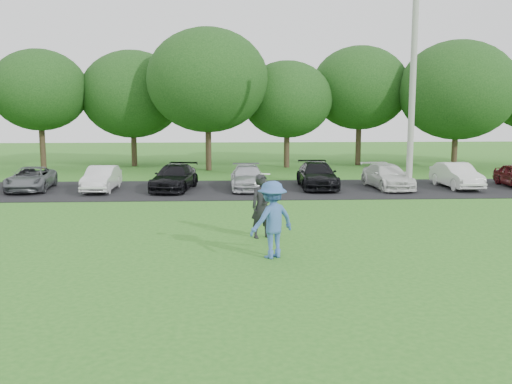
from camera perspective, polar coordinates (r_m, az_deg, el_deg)
ground at (r=14.22m, az=0.74°, el=-7.27°), size 100.00×100.00×0.00m
parking_lot at (r=26.95m, az=-1.05°, el=0.27°), size 32.00×6.50×0.03m
utility_pole at (r=26.88m, az=15.43°, el=11.05°), size 0.28×0.28×10.42m
frisbee_player at (r=14.67m, az=1.62°, el=-2.77°), size 1.49×1.32×2.22m
camera_bystander at (r=16.90m, az=0.62°, el=-1.42°), size 0.81×0.68×1.91m
parked_cars at (r=26.92m, az=-2.96°, el=1.52°), size 28.20×4.68×1.22m
tree_row at (r=36.52m, az=0.81°, el=10.11°), size 42.39×9.85×8.64m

